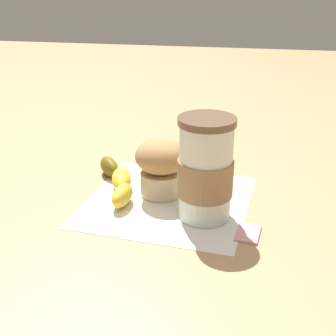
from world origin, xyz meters
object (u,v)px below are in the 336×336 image
object	(u,v)px
muffin	(161,165)
banana	(118,180)
sugar_packet	(248,232)
coffee_cup	(205,171)

from	to	relation	value
muffin	banana	xyz separation A→B (m)	(0.07, -0.00, -0.04)
sugar_packet	coffee_cup	bearing A→B (deg)	-31.11
muffin	sugar_packet	distance (m)	0.18
coffee_cup	banana	world-z (taller)	coffee_cup
coffee_cup	sugar_packet	xyz separation A→B (m)	(-0.07, 0.04, -0.07)
muffin	sugar_packet	xyz separation A→B (m)	(-0.14, 0.10, -0.05)
muffin	sugar_packet	size ratio (longest dim) A/B	1.87
sugar_packet	banana	bearing A→B (deg)	-25.46
banana	sugar_packet	bearing A→B (deg)	154.54
coffee_cup	banana	distance (m)	0.17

